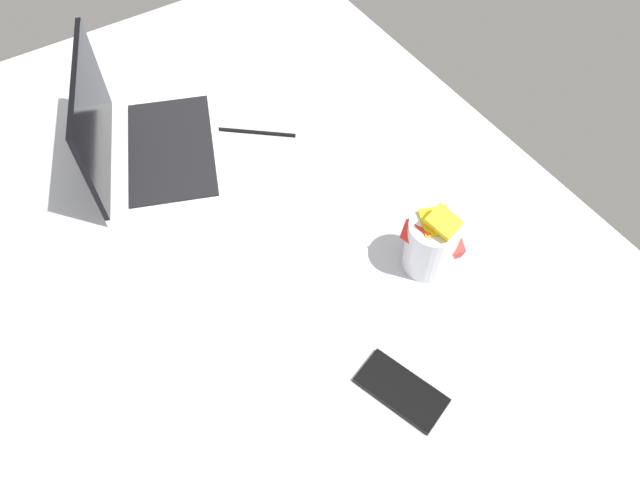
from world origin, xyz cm
name	(u,v)px	position (x,y,z in cm)	size (l,w,h in cm)	color
bed_mattress	(234,340)	(0.00, 0.00, 9.00)	(180.00, 140.00, 18.00)	#B7BCC6
laptop	(146,143)	(41.29, -3.62, 22.41)	(39.16, 33.56, 23.00)	silver
snack_cup	(432,242)	(-9.62, -35.41, 24.33)	(9.82, 9.95, 14.90)	silver
cell_phone	(401,390)	(-26.54, -16.74, 18.40)	(6.80, 14.00, 0.80)	black
charger_cable	(256,132)	(36.00, -25.50, 18.30)	(17.00, 0.60, 0.60)	black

